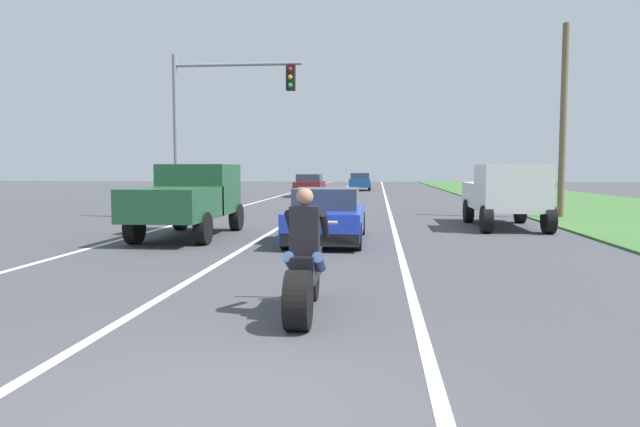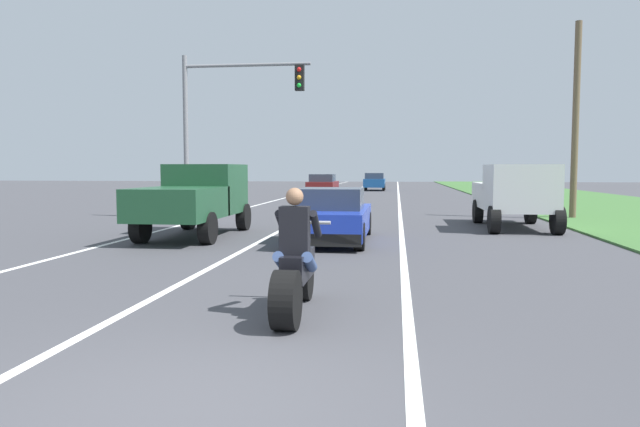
% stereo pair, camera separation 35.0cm
% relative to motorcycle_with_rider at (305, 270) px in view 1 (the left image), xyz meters
% --- Properties ---
extents(ground_plane, '(160.00, 160.00, 0.00)m').
position_rel_motorcycle_with_rider_xyz_m(ground_plane, '(-0.40, -2.92, -0.59)').
color(ground_plane, '#424247').
extents(lane_stripe_left_solid, '(0.14, 120.00, 0.01)m').
position_rel_motorcycle_with_rider_xyz_m(lane_stripe_left_solid, '(-5.80, 17.08, -0.59)').
color(lane_stripe_left_solid, white).
rests_on(lane_stripe_left_solid, ground).
extents(lane_stripe_right_solid, '(0.14, 120.00, 0.01)m').
position_rel_motorcycle_with_rider_xyz_m(lane_stripe_right_solid, '(1.40, 17.08, -0.59)').
color(lane_stripe_right_solid, white).
rests_on(lane_stripe_right_solid, ground).
extents(lane_stripe_centre_dashed, '(0.14, 120.00, 0.01)m').
position_rel_motorcycle_with_rider_xyz_m(lane_stripe_centre_dashed, '(-2.20, 17.08, -0.59)').
color(lane_stripe_centre_dashed, white).
rests_on(lane_stripe_centre_dashed, ground).
extents(motorcycle_with_rider, '(0.70, 2.21, 1.62)m').
position_rel_motorcycle_with_rider_xyz_m(motorcycle_with_rider, '(0.00, 0.00, 0.00)').
color(motorcycle_with_rider, black).
rests_on(motorcycle_with_rider, ground).
extents(sports_car_blue, '(1.84, 4.30, 1.37)m').
position_rel_motorcycle_with_rider_xyz_m(sports_car_blue, '(-0.38, 7.53, 0.04)').
color(sports_car_blue, '#1E38B2').
rests_on(sports_car_blue, ground).
extents(pickup_truck_left_lane_dark_green, '(2.02, 4.80, 1.98)m').
position_rel_motorcycle_with_rider_xyz_m(pickup_truck_left_lane_dark_green, '(-4.20, 8.21, 0.51)').
color(pickup_truck_left_lane_dark_green, '#1E4C2D').
rests_on(pickup_truck_left_lane_dark_green, ground).
extents(pickup_truck_right_shoulder_white, '(2.02, 4.80, 1.98)m').
position_rel_motorcycle_with_rider_xyz_m(pickup_truck_right_shoulder_white, '(4.89, 11.65, 0.51)').
color(pickup_truck_right_shoulder_white, silver).
rests_on(pickup_truck_right_shoulder_white, ground).
extents(traffic_light_mast_near, '(4.77, 0.34, 6.00)m').
position_rel_motorcycle_with_rider_xyz_m(traffic_light_mast_near, '(-5.04, 13.72, 3.42)').
color(traffic_light_mast_near, gray).
rests_on(traffic_light_mast_near, ground).
extents(utility_pole_roadside, '(0.24, 0.24, 7.17)m').
position_rel_motorcycle_with_rider_xyz_m(utility_pole_roadside, '(7.71, 15.32, 2.99)').
color(utility_pole_roadside, brown).
rests_on(utility_pole_roadside, ground).
extents(distant_car_far_ahead, '(1.80, 4.00, 1.50)m').
position_rel_motorcycle_with_rider_xyz_m(distant_car_far_ahead, '(-3.65, 31.43, 0.18)').
color(distant_car_far_ahead, maroon).
rests_on(distant_car_far_ahead, ground).
extents(distant_car_further_ahead, '(1.80, 4.00, 1.50)m').
position_rel_motorcycle_with_rider_xyz_m(distant_car_further_ahead, '(-0.62, 42.80, 0.18)').
color(distant_car_further_ahead, '#194C8C').
rests_on(distant_car_further_ahead, ground).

